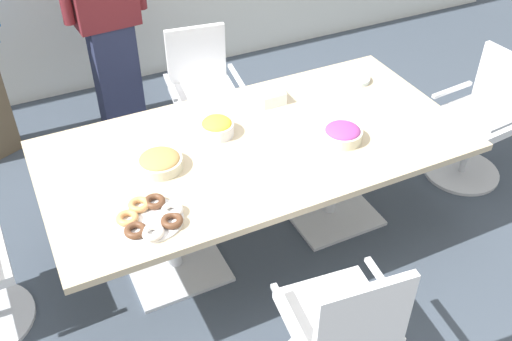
{
  "coord_description": "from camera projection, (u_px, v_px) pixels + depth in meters",
  "views": [
    {
      "loc": [
        -1.17,
        -2.41,
        2.68
      ],
      "look_at": [
        0.0,
        0.0,
        0.55
      ],
      "focal_mm": 40.8,
      "sensor_mm": 36.0,
      "label": 1
    }
  ],
  "objects": [
    {
      "name": "snack_bowl_cookies",
      "position": [
        160.0,
        162.0,
        3.09
      ],
      "size": [
        0.24,
        0.24,
        0.09
      ],
      "color": "beige",
      "rests_on": "conference_table"
    },
    {
      "name": "plate_stack",
      "position": [
        356.0,
        79.0,
        3.83
      ],
      "size": [
        0.18,
        0.18,
        0.03
      ],
      "color": "white",
      "rests_on": "conference_table"
    },
    {
      "name": "conference_table",
      "position": [
        256.0,
        160.0,
        3.37
      ],
      "size": [
        2.4,
        1.2,
        0.75
      ],
      "color": "#CCB793",
      "rests_on": "ground"
    },
    {
      "name": "snack_bowl_candy_mix",
      "position": [
        342.0,
        133.0,
        3.29
      ],
      "size": [
        0.23,
        0.23,
        0.09
      ],
      "color": "beige",
      "rests_on": "conference_table"
    },
    {
      "name": "person_standing_1",
      "position": [
        106.0,
        12.0,
        4.12
      ],
      "size": [
        0.61,
        0.25,
        1.88
      ],
      "rotation": [
        0.0,
        0.0,
        -3.07
      ],
      "color": "#232842",
      "rests_on": "ground"
    },
    {
      "name": "office_chair_0",
      "position": [
        479.0,
        125.0,
        4.05
      ],
      "size": [
        0.59,
        0.59,
        0.91
      ],
      "rotation": [
        0.0,
        0.0,
        1.66
      ],
      "color": "silver",
      "rests_on": "ground"
    },
    {
      "name": "office_chair_1",
      "position": [
        204.0,
        99.0,
        4.32
      ],
      "size": [
        0.61,
        0.61,
        0.91
      ],
      "rotation": [
        0.0,
        0.0,
        -3.28
      ],
      "color": "silver",
      "rests_on": "ground"
    },
    {
      "name": "office_chair_3",
      "position": [
        340.0,
        333.0,
        2.7
      ],
      "size": [
        0.59,
        0.59,
        0.91
      ],
      "rotation": [
        0.0,
        0.0,
        -0.11
      ],
      "color": "silver",
      "rests_on": "ground"
    },
    {
      "name": "ground_plane",
      "position": [
        256.0,
        237.0,
        3.76
      ],
      "size": [
        10.0,
        10.0,
        0.01
      ],
      "primitive_type": "cube",
      "color": "#3D4754"
    },
    {
      "name": "donut_platter",
      "position": [
        151.0,
        218.0,
        2.78
      ],
      "size": [
        0.32,
        0.32,
        0.04
      ],
      "color": "white",
      "rests_on": "conference_table"
    },
    {
      "name": "snack_bowl_chips_yellow",
      "position": [
        217.0,
        127.0,
        3.33
      ],
      "size": [
        0.2,
        0.2,
        0.11
      ],
      "color": "white",
      "rests_on": "conference_table"
    },
    {
      "name": "napkin_pile",
      "position": [
        270.0,
        96.0,
        3.62
      ],
      "size": [
        0.16,
        0.16,
        0.08
      ],
      "primitive_type": "cube",
      "color": "white",
      "rests_on": "conference_table"
    }
  ]
}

